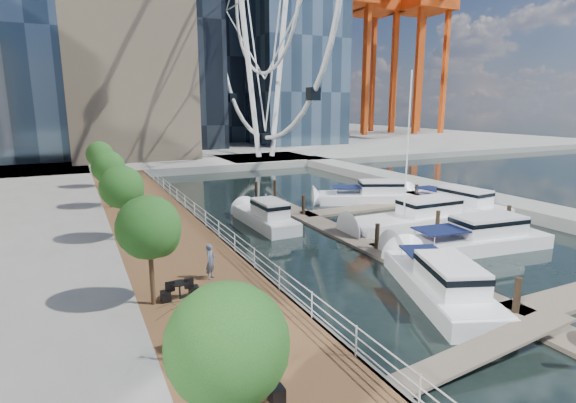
% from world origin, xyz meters
% --- Properties ---
extents(ground, '(520.00, 520.00, 0.00)m').
position_xyz_m(ground, '(0.00, 0.00, 0.00)').
color(ground, black).
rests_on(ground, ground).
extents(boardwalk, '(6.00, 60.00, 1.00)m').
position_xyz_m(boardwalk, '(-9.00, 15.00, 0.50)').
color(boardwalk, brown).
rests_on(boardwalk, ground).
extents(seawall, '(0.25, 60.00, 1.00)m').
position_xyz_m(seawall, '(-6.00, 15.00, 0.50)').
color(seawall, '#595954').
rests_on(seawall, ground).
extents(land_far, '(200.00, 114.00, 1.00)m').
position_xyz_m(land_far, '(0.00, 102.00, 0.50)').
color(land_far, gray).
rests_on(land_far, ground).
extents(breakwater, '(4.00, 60.00, 1.00)m').
position_xyz_m(breakwater, '(20.00, 20.00, 0.50)').
color(breakwater, gray).
rests_on(breakwater, ground).
extents(pier, '(14.00, 12.00, 1.00)m').
position_xyz_m(pier, '(14.00, 52.00, 0.50)').
color(pier, gray).
rests_on(pier, ground).
extents(railing, '(0.10, 60.00, 1.05)m').
position_xyz_m(railing, '(-6.10, 15.00, 1.52)').
color(railing, white).
rests_on(railing, boardwalk).
extents(floating_docks, '(16.00, 34.00, 2.60)m').
position_xyz_m(floating_docks, '(7.97, 9.98, 0.49)').
color(floating_docks, '#6D6051').
rests_on(floating_docks, ground).
extents(port_cranes, '(40.00, 52.00, 38.00)m').
position_xyz_m(port_cranes, '(67.67, 95.67, 20.00)').
color(port_cranes, '#D84C14').
rests_on(port_cranes, ground).
extents(street_trees, '(2.60, 42.60, 4.60)m').
position_xyz_m(street_trees, '(-11.40, 14.00, 4.29)').
color(street_trees, '#3F2B1C').
rests_on(street_trees, ground).
extents(cafe_tables, '(2.50, 13.70, 0.74)m').
position_xyz_m(cafe_tables, '(-10.40, -2.00, 1.37)').
color(cafe_tables, black).
rests_on(cafe_tables, ground).
extents(yacht_foreground, '(11.85, 4.43, 2.15)m').
position_xyz_m(yacht_foreground, '(8.60, 5.61, 0.00)').
color(yacht_foreground, silver).
rests_on(yacht_foreground, ground).
extents(pedestrian_near, '(0.72, 0.74, 1.71)m').
position_xyz_m(pedestrian_near, '(-8.46, 5.68, 1.85)').
color(pedestrian_near, '#50586A').
rests_on(pedestrian_near, boardwalk).
extents(pedestrian_mid, '(0.75, 0.87, 1.57)m').
position_xyz_m(pedestrian_mid, '(-8.43, 18.58, 1.78)').
color(pedestrian_mid, '#7F6E58').
rests_on(pedestrian_mid, boardwalk).
extents(pedestrian_far, '(0.97, 0.43, 1.63)m').
position_xyz_m(pedestrian_far, '(-9.34, 30.09, 1.82)').
color(pedestrian_far, '#383B46').
rests_on(pedestrian_far, boardwalk).
extents(moored_yachts, '(20.15, 33.22, 11.50)m').
position_xyz_m(moored_yachts, '(8.59, 10.97, 0.00)').
color(moored_yachts, white).
rests_on(moored_yachts, ground).
extents(cafe_seating, '(4.26, 10.97, 2.59)m').
position_xyz_m(cafe_seating, '(-10.09, -5.32, 2.19)').
color(cafe_seating, '#0F3819').
rests_on(cafe_seating, ground).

